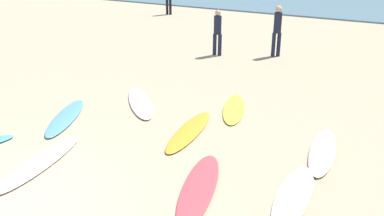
# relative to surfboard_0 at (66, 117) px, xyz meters

# --- Properties ---
(ground_plane) EXTENTS (120.00, 120.00, 0.00)m
(ground_plane) POSITION_rel_surfboard_0_xyz_m (1.77, -3.25, -0.04)
(ground_plane) COLOR tan
(surfboard_0) EXTENTS (1.46, 2.33, 0.08)m
(surfboard_0) POSITION_rel_surfboard_0_xyz_m (0.00, 0.00, 0.00)
(surfboard_0) COLOR #5695D7
(surfboard_0) RESTS_ON ground_plane
(surfboard_1) EXTENTS (1.17, 2.13, 0.07)m
(surfboard_1) POSITION_rel_surfboard_0_xyz_m (3.43, 2.49, -0.01)
(surfboard_1) COLOR yellow
(surfboard_1) RESTS_ON ground_plane
(surfboard_2) EXTENTS (0.77, 2.26, 0.09)m
(surfboard_2) POSITION_rel_surfboard_0_xyz_m (5.96, 1.20, 0.00)
(surfboard_2) COLOR #F7DDC5
(surfboard_2) RESTS_ON ground_plane
(surfboard_3) EXTENTS (1.21, 2.44, 0.07)m
(surfboard_3) POSITION_rel_surfboard_0_xyz_m (4.32, -1.19, -0.01)
(surfboard_3) COLOR #E5444C
(surfboard_3) RESTS_ON ground_plane
(surfboard_4) EXTENTS (0.89, 2.50, 0.08)m
(surfboard_4) POSITION_rel_surfboard_0_xyz_m (1.16, -1.87, 0.00)
(surfboard_4) COLOR white
(surfboard_4) RESTS_ON ground_plane
(surfboard_5) EXTENTS (0.69, 2.16, 0.06)m
(surfboard_5) POSITION_rel_surfboard_0_xyz_m (5.88, -0.64, -0.01)
(surfboard_5) COLOR silver
(surfboard_5) RESTS_ON ground_plane
(surfboard_6) EXTENTS (0.80, 2.42, 0.07)m
(surfboard_6) POSITION_rel_surfboard_0_xyz_m (3.05, 0.76, -0.01)
(surfboard_6) COLOR orange
(surfboard_6) RESTS_ON ground_plane
(surfboard_7) EXTENTS (2.02, 2.13, 0.08)m
(surfboard_7) POSITION_rel_surfboard_0_xyz_m (1.06, 1.68, -0.00)
(surfboard_7) COLOR white
(surfboard_7) RESTS_ON ground_plane
(beachgoer_mid) EXTENTS (0.34, 0.31, 1.69)m
(beachgoer_mid) POSITION_rel_surfboard_0_xyz_m (0.76, 7.12, 0.90)
(beachgoer_mid) COLOR #191E33
(beachgoer_mid) RESTS_ON ground_plane
(beachgoer_far) EXTENTS (0.39, 0.39, 1.85)m
(beachgoer_far) POSITION_rel_surfboard_0_xyz_m (2.72, 8.03, 1.00)
(beachgoer_far) COLOR #191E33
(beachgoer_far) RESTS_ON ground_plane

